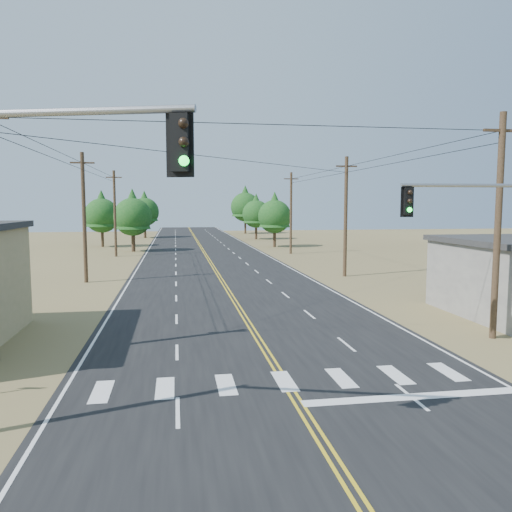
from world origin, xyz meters
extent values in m
cube|color=black|center=(0.00, 30.00, 0.01)|extent=(15.00, 200.00, 0.02)
cylinder|color=#4C3826|center=(-10.50, 32.00, 5.00)|extent=(0.30, 0.30, 10.00)
cube|color=#4C3826|center=(-10.50, 32.00, 9.20)|extent=(1.80, 0.12, 0.12)
cylinder|color=#4C3826|center=(-10.50, 52.00, 5.00)|extent=(0.30, 0.30, 10.00)
cube|color=#4C3826|center=(-10.50, 52.00, 9.20)|extent=(1.80, 0.12, 0.12)
cylinder|color=#4C3826|center=(10.50, 12.00, 5.00)|extent=(0.30, 0.30, 10.00)
cube|color=#4C3826|center=(10.50, 12.00, 9.20)|extent=(1.80, 0.12, 0.12)
cylinder|color=#4C3826|center=(10.50, 32.00, 5.00)|extent=(0.30, 0.30, 10.00)
cube|color=#4C3826|center=(10.50, 32.00, 9.20)|extent=(1.80, 0.12, 0.12)
cylinder|color=#4C3826|center=(10.50, 52.00, 5.00)|extent=(0.30, 0.30, 10.00)
cube|color=#4C3826|center=(10.50, 52.00, 9.20)|extent=(1.80, 0.12, 0.12)
cylinder|color=gray|center=(-6.43, 4.13, 8.07)|extent=(6.69, 2.21, 0.18)
cube|color=black|center=(-3.43, 3.21, 7.33)|extent=(0.48, 0.44, 1.25)
sphere|color=black|center=(-3.37, 3.02, 7.72)|extent=(0.23, 0.23, 0.23)
sphere|color=black|center=(-3.37, 3.02, 7.33)|extent=(0.23, 0.23, 0.23)
sphere|color=#0CE533|center=(-3.37, 3.02, 6.93)|extent=(0.23, 0.23, 0.23)
cylinder|color=gray|center=(8.03, 10.11, 6.75)|extent=(5.95, 0.37, 0.15)
cube|color=black|center=(5.34, 10.21, 6.13)|extent=(0.34, 0.30, 1.05)
sphere|color=black|center=(5.35, 10.04, 6.46)|extent=(0.19, 0.19, 0.19)
sphere|color=black|center=(5.35, 10.04, 6.13)|extent=(0.19, 0.19, 0.19)
sphere|color=#0CE533|center=(5.35, 10.04, 5.80)|extent=(0.19, 0.19, 0.19)
cylinder|color=#3F2D1E|center=(-9.00, 58.20, 1.47)|extent=(0.49, 0.49, 2.94)
cone|color=#144817|center=(-9.00, 58.20, 5.56)|extent=(4.58, 4.58, 5.23)
sphere|color=#144817|center=(-9.00, 58.20, 4.49)|extent=(4.90, 4.90, 4.90)
cylinder|color=#3F2D1E|center=(-14.00, 66.41, 1.48)|extent=(0.40, 0.40, 2.96)
cone|color=#144817|center=(-14.00, 66.41, 5.59)|extent=(4.60, 4.60, 5.26)
sphere|color=#144817|center=(-14.00, 66.41, 4.52)|extent=(4.93, 4.93, 4.93)
cylinder|color=#3F2D1E|center=(-9.13, 86.07, 1.57)|extent=(0.47, 0.47, 3.13)
cone|color=#144817|center=(-9.13, 86.07, 5.92)|extent=(4.87, 4.87, 5.57)
sphere|color=#144817|center=(-9.13, 86.07, 4.79)|extent=(5.22, 5.22, 5.22)
cylinder|color=#3F2D1E|center=(10.51, 62.29, 1.43)|extent=(0.44, 0.44, 2.86)
cone|color=#144817|center=(10.51, 62.29, 5.41)|extent=(4.46, 4.46, 5.09)
sphere|color=#144817|center=(10.51, 62.29, 4.38)|extent=(4.77, 4.77, 4.77)
cylinder|color=#3F2D1E|center=(10.51, 78.89, 1.46)|extent=(0.44, 0.44, 2.92)
cone|color=#144817|center=(10.51, 78.89, 5.52)|extent=(4.54, 4.54, 5.19)
sphere|color=#144817|center=(10.51, 78.89, 4.46)|extent=(4.87, 4.87, 4.87)
cylinder|color=#3F2D1E|center=(11.12, 97.02, 1.84)|extent=(0.44, 0.44, 3.68)
cone|color=#144817|center=(11.12, 97.02, 6.96)|extent=(5.73, 5.73, 6.55)
sphere|color=#144817|center=(11.12, 97.02, 5.63)|extent=(6.14, 6.14, 6.14)
camera|label=1|loc=(-3.58, -8.04, 5.96)|focal=35.00mm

